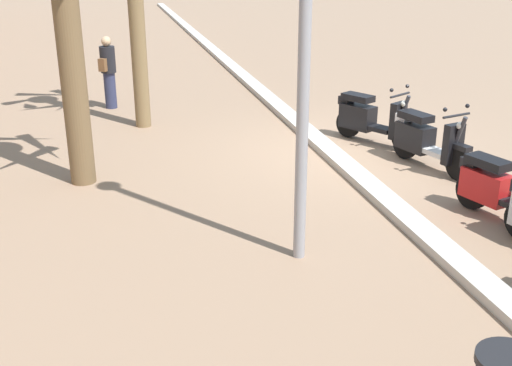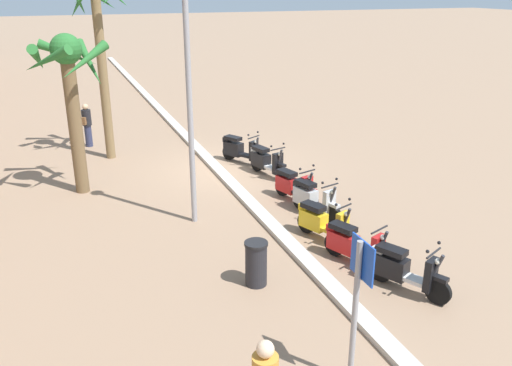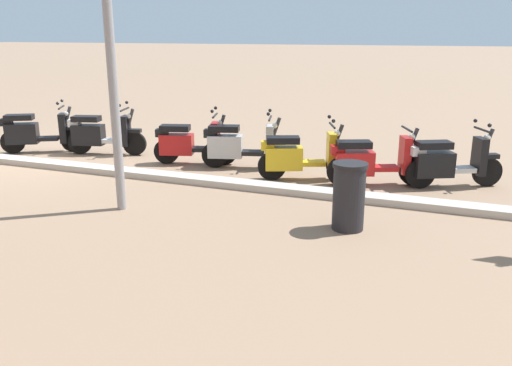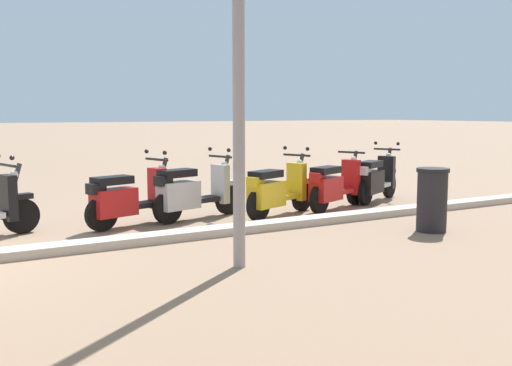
% 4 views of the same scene
% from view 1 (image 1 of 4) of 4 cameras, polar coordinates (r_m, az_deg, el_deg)
% --- Properties ---
extents(ground_plane, '(200.00, 200.00, 0.00)m').
position_cam_1_polar(ground_plane, '(11.45, 8.04, 2.79)').
color(ground_plane, '#93755B').
extents(curb_strip, '(60.00, 0.36, 0.12)m').
position_cam_1_polar(curb_strip, '(11.33, 6.64, 2.97)').
color(curb_strip, '#BCB7AD').
rests_on(curb_strip, ground).
extents(scooter_red_second_in_line, '(1.69, 0.76, 1.17)m').
position_cam_1_polar(scooter_red_second_in_line, '(9.03, 21.47, -0.56)').
color(scooter_red_second_in_line, black).
rests_on(scooter_red_second_in_line, ground).
extents(scooter_black_last_in_row, '(1.75, 0.75, 1.17)m').
position_cam_1_polar(scooter_black_last_in_row, '(10.87, 15.22, 3.81)').
color(scooter_black_last_in_row, black).
rests_on(scooter_black_last_in_row, ground).
extents(scooter_black_tail_end, '(1.64, 1.01, 1.17)m').
position_cam_1_polar(scooter_black_tail_end, '(11.98, 10.30, 5.80)').
color(scooter_black_tail_end, black).
rests_on(scooter_black_tail_end, ground).
extents(pedestrian_window_shopping, '(0.45, 0.39, 1.62)m').
position_cam_1_polar(pedestrian_window_shopping, '(14.69, -13.29, 9.92)').
color(pedestrian_window_shopping, '#2D3351').
rests_on(pedestrian_window_shopping, ground).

